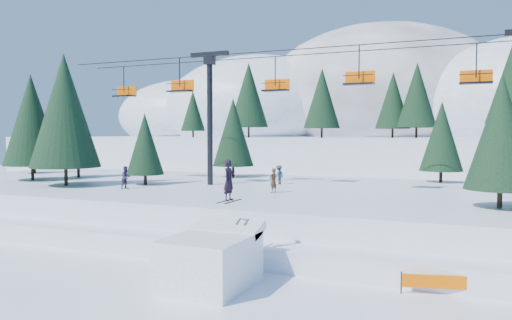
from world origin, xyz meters
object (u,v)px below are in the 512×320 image
at_px(chairlift, 340,93).
at_px(banner_near, 437,282).
at_px(jump_kicker, 212,258).
at_px(banner_far, 493,275).

height_order(chairlift, banner_near, chairlift).
bearing_deg(chairlift, jump_kicker, -95.68).
bearing_deg(chairlift, banner_near, -61.23).
relative_size(jump_kicker, banner_far, 1.89).
xyz_separation_m(chairlift, banner_far, (9.39, -11.36, -8.78)).
xyz_separation_m(jump_kicker, banner_far, (10.96, 4.46, -0.67)).
bearing_deg(banner_far, chairlift, 129.57).
distance_m(chairlift, banner_far, 17.16).
bearing_deg(jump_kicker, chairlift, 84.32).
bearing_deg(banner_near, banner_far, 42.87).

